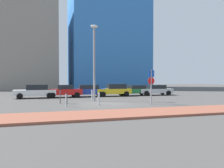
# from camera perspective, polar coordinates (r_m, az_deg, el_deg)

# --- Properties ---
(ground_plane) EXTENTS (120.00, 120.00, 0.00)m
(ground_plane) POSITION_cam_1_polar(r_m,az_deg,el_deg) (18.90, -1.39, -5.26)
(ground_plane) COLOR #4C4947
(sidewalk_brick) EXTENTS (40.00, 3.16, 0.14)m
(sidewalk_brick) POSITION_cam_1_polar(r_m,az_deg,el_deg) (13.28, 5.14, -7.77)
(sidewalk_brick) COLOR #93513D
(sidewalk_brick) RESTS_ON ground
(parked_car_white) EXTENTS (4.64, 2.25, 1.53)m
(parked_car_white) POSITION_cam_1_polar(r_m,az_deg,el_deg) (25.91, -19.64, -1.79)
(parked_car_white) COLOR white
(parked_car_white) RESTS_ON ground
(parked_car_red) EXTENTS (4.12, 2.14, 1.48)m
(parked_car_red) POSITION_cam_1_polar(r_m,az_deg,el_deg) (26.00, -12.34, -1.82)
(parked_car_red) COLOR red
(parked_car_red) RESTS_ON ground
(parked_car_blue) EXTENTS (4.70, 2.22, 1.44)m
(parked_car_blue) POSITION_cam_1_polar(r_m,az_deg,el_deg) (26.57, -6.58, -1.71)
(parked_car_blue) COLOR #1E389E
(parked_car_blue) RESTS_ON ground
(parked_car_yellow) EXTENTS (4.40, 2.11, 1.55)m
(parked_car_yellow) POSITION_cam_1_polar(r_m,az_deg,el_deg) (27.15, 0.56, -1.55)
(parked_car_yellow) COLOR gold
(parked_car_yellow) RESTS_ON ground
(parked_car_green) EXTENTS (4.62, 2.15, 1.36)m
(parked_car_green) POSITION_cam_1_polar(r_m,az_deg,el_deg) (28.30, 6.05, -1.62)
(parked_car_green) COLOR #237238
(parked_car_green) RESTS_ON ground
(parked_car_silver) EXTENTS (4.66, 2.16, 1.39)m
(parked_car_silver) POSITION_cam_1_polar(r_m,az_deg,el_deg) (29.42, 11.37, -1.49)
(parked_car_silver) COLOR #B7BABF
(parked_car_silver) RESTS_ON ground
(parking_sign_post) EXTENTS (0.60, 0.10, 2.94)m
(parking_sign_post) POSITION_cam_1_polar(r_m,az_deg,el_deg) (18.51, 10.37, 0.32)
(parking_sign_post) COLOR gray
(parking_sign_post) RESTS_ON ground
(parking_meter) EXTENTS (0.18, 0.14, 1.50)m
(parking_meter) POSITION_cam_1_polar(r_m,az_deg,el_deg) (19.53, -13.60, -2.23)
(parking_meter) COLOR #4C4C51
(parking_meter) RESTS_ON ground
(street_lamp) EXTENTS (0.70, 0.36, 7.42)m
(street_lamp) POSITION_cam_1_polar(r_m,az_deg,el_deg) (21.11, -4.75, 7.23)
(street_lamp) COLOR gray
(street_lamp) RESTS_ON ground
(traffic_bollard_near) EXTENTS (0.12, 0.12, 1.01)m
(traffic_bollard_near) POSITION_cam_1_polar(r_m,az_deg,el_deg) (17.12, -12.09, -4.28)
(traffic_bollard_near) COLOR #B7B7BC
(traffic_bollard_near) RESTS_ON ground
(traffic_bollard_mid) EXTENTS (0.16, 0.16, 1.05)m
(traffic_bollard_mid) POSITION_cam_1_polar(r_m,az_deg,el_deg) (17.93, -3.52, -3.93)
(traffic_bollard_mid) COLOR #B7B7BC
(traffic_bollard_mid) RESTS_ON ground
(traffic_bollard_far) EXTENTS (0.13, 0.13, 1.09)m
(traffic_bollard_far) POSITION_cam_1_polar(r_m,az_deg,el_deg) (21.42, -5.35, -3.02)
(traffic_bollard_far) COLOR #B7B7BC
(traffic_bollard_far) RESTS_ON ground
(traffic_bollard_edge) EXTENTS (0.13, 0.13, 0.94)m
(traffic_bollard_edge) POSITION_cam_1_polar(r_m,az_deg,el_deg) (19.09, -11.96, -3.81)
(traffic_bollard_edge) COLOR black
(traffic_bollard_edge) RESTS_ON ground
(building_colorful_midrise) EXTENTS (16.83, 16.53, 28.79)m
(building_colorful_midrise) POSITION_cam_1_polar(r_m,az_deg,el_deg) (53.28, -1.67, 14.60)
(building_colorful_midrise) COLOR #3372BF
(building_colorful_midrise) RESTS_ON ground
(building_under_construction) EXTENTS (14.68, 14.55, 18.40)m
(building_under_construction) POSITION_cam_1_polar(r_m,az_deg,el_deg) (51.16, -22.58, 9.13)
(building_under_construction) COLOR gray
(building_under_construction) RESTS_ON ground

